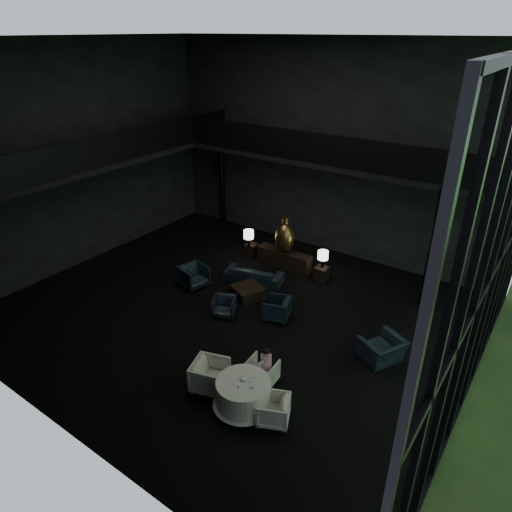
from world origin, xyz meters
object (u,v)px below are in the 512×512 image
Objects in this scene: child at (266,359)px; coffee_table at (248,292)px; lounge_armchair_west at (194,274)px; dining_chair_west at (210,373)px; table_lamp_right at (323,256)px; console at (284,259)px; dining_table at (243,396)px; side_table_right at (321,273)px; bronze_urn at (285,237)px; side_table_left at (252,250)px; table_lamp_left at (249,235)px; dining_chair_north at (262,372)px; dining_chair_east at (273,409)px; lounge_armchair_east at (277,307)px; sofa at (254,272)px; window_armchair at (382,346)px; lounge_armchair_south at (224,307)px.

coffee_table is at bearing -47.54° from child.
lounge_armchair_west is 5.19m from dining_chair_west.
table_lamp_right is 4.62m from lounge_armchair_west.
child reaches higher than lounge_armchair_west.
console is 7.27m from dining_table.
table_lamp_right reaches higher than side_table_right.
bronze_urn is 2.77× the size of side_table_left.
coffee_table is (1.75, -2.46, -0.77)m from table_lamp_left.
dining_chair_east is (0.94, -0.89, -0.01)m from dining_chair_north.
lounge_armchair_east is 3.60m from dining_chair_west.
lounge_armchair_east is at bearing 128.54° from sofa.
dining_chair_north reaches higher than console.
table_lamp_right is at bearing 174.67° from dining_chair_east.
coffee_table is 4.44m from dining_chair_west.
console is at bearing -0.91° from dining_chair_west.
table_lamp_right is 0.90× the size of dining_chair_east.
dining_chair_west is 1.45m from child.
child reaches higher than console.
lounge_armchair_west is (-0.24, -3.17, 0.24)m from side_table_left.
coffee_table is (0.44, -0.96, -0.19)m from sofa.
side_table_right is 6.59m from dining_chair_west.
side_table_left is at bearing 177.12° from side_table_right.
lounge_armchair_west reaches higher than dining_chair_west.
table_lamp_left is (0.00, -0.22, 0.72)m from side_table_left.
window_armchair is at bearing -134.46° from dining_chair_north.
console is 3.55m from lounge_armchair_west.
console is at bearing -169.48° from lounge_armchair_east.
child is (-0.03, 1.01, 0.42)m from dining_table.
console is 1.72m from table_lamp_left.
side_table_right is at bearing -104.93° from window_armchair.
window_armchair is at bearing -41.76° from table_lamp_right.
dining_chair_east reaches higher than console.
console is at bearing 90.00° from bronze_urn.
side_table_right is 0.64× the size of lounge_armchair_east.
dining_table reaches higher than side_table_left.
child is at bearing -62.22° from console.
side_table_right is 6.95m from dining_chair_east.
console is at bearing 67.59° from lounge_armchair_south.
table_lamp_right reaches higher than child.
table_lamp_left is at bearing 11.24° from dining_chair_west.
window_armchair is at bearing -31.36° from console.
lounge_armchair_east is at bearing -61.91° from console.
table_lamp_right is 3.03m from coffee_table.
dining_chair_north reaches higher than dining_chair_east.
side_table_right is 2.91m from coffee_table.
window_armchair is (6.66, -3.00, -0.49)m from table_lamp_left.
table_lamp_left reaches higher than coffee_table.
lounge_armchair_east reaches higher than side_table_right.
lounge_armchair_east is at bearing -64.55° from window_armchair.
side_table_right is 0.72× the size of dining_chair_east.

